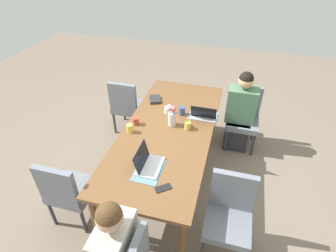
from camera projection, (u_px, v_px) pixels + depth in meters
name	position (u px, v px, depth m)	size (l,w,h in m)	color
ground_plane	(168.00, 174.00, 3.65)	(10.00, 10.00, 0.00)	#756656
dining_table	(168.00, 134.00, 3.24)	(2.38, 1.03, 0.76)	brown
chair_near_left_near	(244.00, 115.00, 3.91)	(0.44, 0.44, 0.90)	slate
person_near_left_near	(239.00, 115.00, 3.85)	(0.36, 0.40, 1.19)	#2D2D33
chair_far_left_far	(127.00, 104.00, 4.14)	(0.44, 0.44, 0.90)	slate
chair_near_right_near	(229.00, 212.00, 2.57)	(0.44, 0.44, 0.90)	slate
chair_far_right_mid	(67.00, 190.00, 2.79)	(0.44, 0.44, 0.90)	slate
flower_vase	(172.00, 115.00, 3.18)	(0.11, 0.11, 0.29)	silver
placemat_near_left_near	(203.00, 116.00, 3.43)	(0.36, 0.26, 0.00)	slate
placemat_head_left_left_mid	(149.00, 170.00, 2.66)	(0.36, 0.26, 0.00)	slate
laptop_near_left_near	(204.00, 115.00, 3.36)	(0.22, 0.32, 0.20)	silver
laptop_head_left_left_mid	(148.00, 163.00, 2.67)	(0.32, 0.22, 0.21)	silver
coffee_mug_near_left	(182.00, 111.00, 3.42)	(0.08, 0.08, 0.11)	#33477A
coffee_mug_near_right	(130.00, 128.00, 3.12)	(0.07, 0.07, 0.10)	#DBC64C
coffee_mug_centre_left	(188.00, 125.00, 3.18)	(0.07, 0.07, 0.10)	#DBC64C
coffee_mug_centre_right	(136.00, 121.00, 3.25)	(0.08, 0.08, 0.09)	#AD3D38
coffee_mug_far_left	(168.00, 110.00, 3.46)	(0.08, 0.08, 0.08)	white
book_red_cover	(155.00, 99.00, 3.71)	(0.20, 0.14, 0.04)	#28282D
phone_black	(163.00, 188.00, 2.47)	(0.15, 0.07, 0.01)	black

